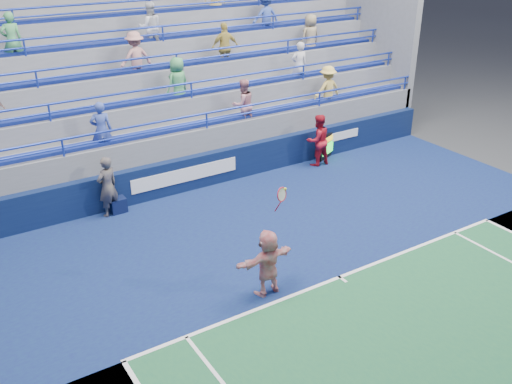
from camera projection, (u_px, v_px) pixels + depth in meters
ground at (340, 278)px, 13.75m from camera, size 120.00×120.00×0.00m
sponsor_wall at (212, 168)px, 18.48m from camera, size 18.00×0.32×1.10m
bleacher_stand at (162, 109)px, 20.93m from camera, size 18.00×5.60×6.13m
serve_speed_board at (328, 145)px, 20.68m from camera, size 1.26×0.65×0.91m
judge_chair at (117, 203)px, 16.80m from camera, size 0.46×0.46×0.82m
tennis_player at (268, 262)px, 12.87m from camera, size 1.52×0.54×2.60m
line_judge at (108, 187)px, 16.31m from camera, size 0.78×0.65×1.83m
ball_girl at (318, 140)px, 19.78m from camera, size 0.92×0.74×1.83m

